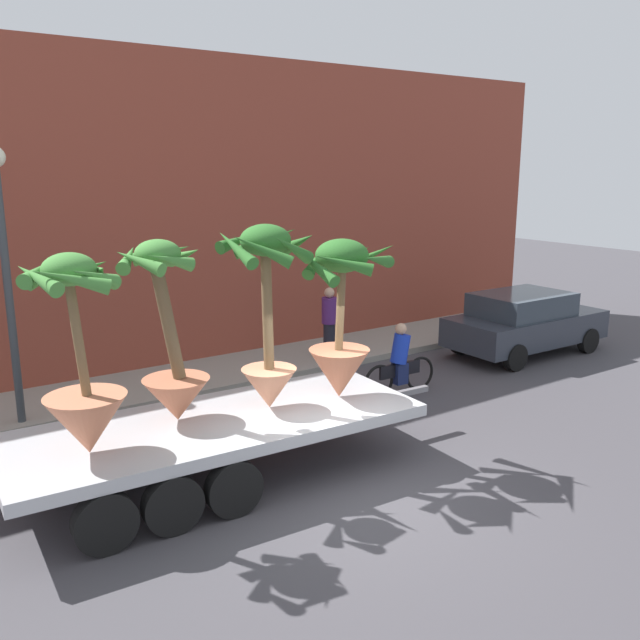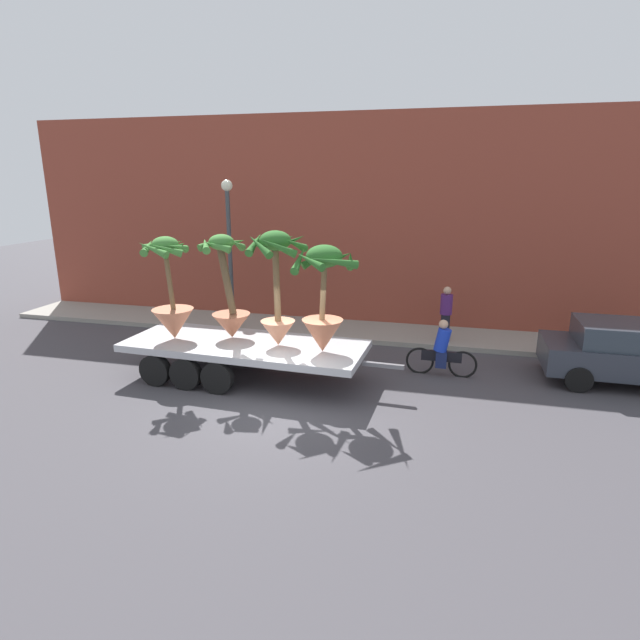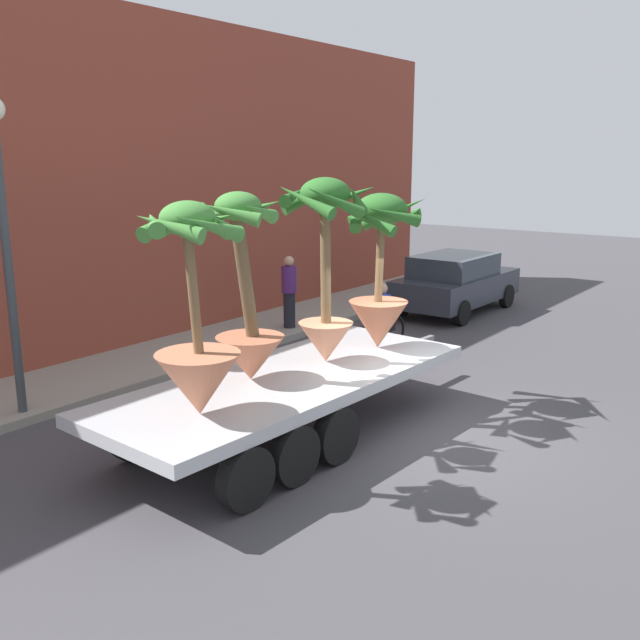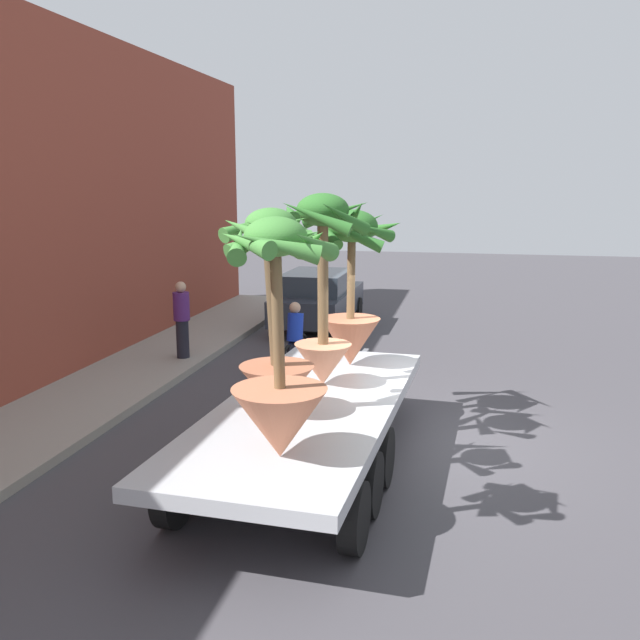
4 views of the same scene
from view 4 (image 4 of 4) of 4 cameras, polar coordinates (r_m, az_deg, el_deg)
name	(u,v)px [view 4 (image 4 of 4)]	position (r m, az deg, el deg)	size (l,w,h in m)	color
ground_plane	(420,439)	(10.96, 8.40, -9.88)	(60.00, 60.00, 0.00)	#423F44
sidewalk	(73,407)	(12.84, -20.09, -6.91)	(24.00, 2.20, 0.15)	gray
flatbed_trailer	(304,424)	(9.27, -1.39, -8.72)	(7.19, 2.61, 0.98)	#B7BABF
potted_palm_rear	(351,292)	(11.12, 2.66, 2.41)	(1.58, 1.61, 2.57)	#B26647
potted_palm_middle	(323,286)	(9.93, 0.24, 2.88)	(1.43, 1.49, 2.85)	tan
potted_palm_front	(275,334)	(8.72, -3.85, -1.19)	(1.31, 1.25, 2.69)	#B26647
potted_palm_extra	(279,368)	(7.31, -3.50, -4.02)	(1.24, 1.24, 2.65)	#C17251
cyclist	(295,341)	(14.43, -2.10, -1.77)	(1.84, 0.35, 1.54)	black
parked_car	(318,298)	(18.90, -0.15, 1.87)	(4.26, 1.96, 1.58)	#2D333D
pedestrian_near_gate	(182,318)	(15.25, -11.57, 0.15)	(0.36, 0.36, 1.71)	black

